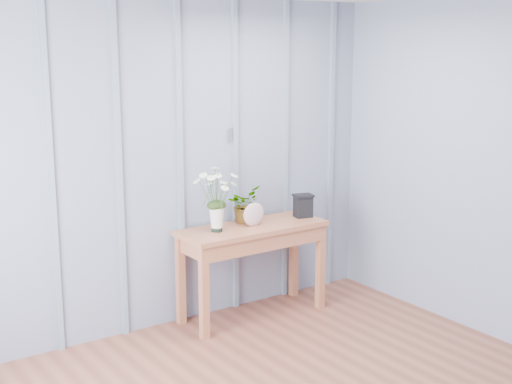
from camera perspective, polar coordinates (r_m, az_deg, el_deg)
room_shell at (r=4.12m, az=-0.49°, el=9.33°), size 4.00×4.50×2.50m
sideboard at (r=5.65m, az=-0.29°, el=-3.83°), size 1.20×0.45×0.75m
daisy_vase at (r=5.38m, az=-3.18°, el=0.28°), size 0.38×0.29×0.54m
spider_plant at (r=5.70m, az=-0.98°, el=-1.01°), size 0.34×0.33×0.29m
felt_disc_vessel at (r=5.59m, az=-0.18°, el=-1.80°), size 0.19×0.06×0.19m
carved_box at (r=5.88m, az=3.79°, el=-1.08°), size 0.18×0.16×0.19m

